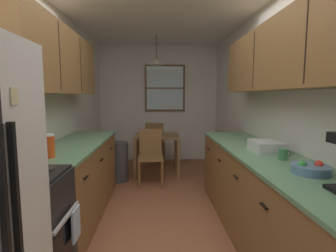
{
  "coord_description": "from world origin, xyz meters",
  "views": [
    {
      "loc": [
        -0.04,
        -2.21,
        1.44
      ],
      "look_at": [
        0.12,
        1.4,
        1.03
      ],
      "focal_mm": 27.69,
      "sensor_mm": 36.0,
      "label": 1
    }
  ],
  "objects": [
    {
      "name": "back_window",
      "position": [
        0.14,
        3.58,
        1.62
      ],
      "size": [
        0.89,
        0.05,
        1.02
      ],
      "color": "brown"
    },
    {
      "name": "dining_table",
      "position": [
        -0.04,
        2.55,
        0.6
      ],
      "size": [
        0.82,
        0.76,
        0.72
      ],
      "color": "brown",
      "rests_on": "ground"
    },
    {
      "name": "stove_range",
      "position": [
        -0.99,
        -0.51,
        0.47
      ],
      "size": [
        0.66,
        0.58,
        1.1
      ],
      "color": "black",
      "rests_on": "ground"
    },
    {
      "name": "table_serving_bowl",
      "position": [
        -0.16,
        2.6,
        0.75
      ],
      "size": [
        0.17,
        0.17,
        0.06
      ],
      "primitive_type": "cylinder",
      "color": "silver",
      "rests_on": "dining_table"
    },
    {
      "name": "fruit_bowl",
      "position": [
        1.05,
        -0.48,
        0.94
      ],
      "size": [
        0.26,
        0.26,
        0.09
      ],
      "color": "#597F9E",
      "rests_on": "counter_right"
    },
    {
      "name": "wall_right",
      "position": [
        1.35,
        1.0,
        1.27
      ],
      "size": [
        0.1,
        9.0,
        2.55
      ],
      "primitive_type": "cube",
      "color": "white",
      "rests_on": "ground"
    },
    {
      "name": "storage_canister",
      "position": [
        -1.0,
        0.08,
        1.01
      ],
      "size": [
        0.11,
        0.11,
        0.21
      ],
      "color": "#D84C19",
      "rests_on": "counter_left"
    },
    {
      "name": "upper_cabinets_left",
      "position": [
        -1.14,
        0.75,
        1.83
      ],
      "size": [
        0.33,
        2.12,
        0.71
      ],
      "color": "brown"
    },
    {
      "name": "trash_bin",
      "position": [
        -0.7,
        2.14,
        0.33
      ],
      "size": [
        0.34,
        0.34,
        0.67
      ],
      "primitive_type": "cylinder",
      "color": "#3F3F42",
      "rests_on": "ground"
    },
    {
      "name": "wall_back",
      "position": [
        0.0,
        3.65,
        1.27
      ],
      "size": [
        4.4,
        0.1,
        2.55
      ],
      "primitive_type": "cube",
      "color": "white",
      "rests_on": "ground"
    },
    {
      "name": "dish_rack",
      "position": [
        1.05,
        0.27,
        0.95
      ],
      "size": [
        0.28,
        0.34,
        0.1
      ],
      "primitive_type": "cube",
      "color": "silver",
      "rests_on": "counter_right"
    },
    {
      "name": "wall_left",
      "position": [
        -1.35,
        1.0,
        1.27
      ],
      "size": [
        0.1,
        9.0,
        2.55
      ],
      "primitive_type": "cube",
      "color": "white",
      "rests_on": "ground"
    },
    {
      "name": "counter_right",
      "position": [
        1.0,
        0.08,
        0.45
      ],
      "size": [
        0.64,
        3.22,
        0.9
      ],
      "color": "brown",
      "rests_on": "ground"
    },
    {
      "name": "dish_towel",
      "position": [
        -0.64,
        -0.36,
        0.5
      ],
      "size": [
        0.02,
        0.16,
        0.24
      ],
      "primitive_type": "cube",
      "color": "silver"
    },
    {
      "name": "counter_left",
      "position": [
        -1.0,
        0.8,
        0.45
      ],
      "size": [
        0.64,
        2.04,
        0.9
      ],
      "color": "brown",
      "rests_on": "ground"
    },
    {
      "name": "pendant_light",
      "position": [
        -0.04,
        2.55,
        2.06
      ],
      "size": [
        0.26,
        0.26,
        0.54
      ],
      "color": "black"
    },
    {
      "name": "ground_plane",
      "position": [
        0.0,
        1.0,
        0.0
      ],
      "size": [
        12.0,
        12.0,
        0.0
      ],
      "primitive_type": "plane",
      "color": "#995B3D"
    },
    {
      "name": "dining_chair_far",
      "position": [
        -0.08,
        3.14,
        0.5
      ],
      "size": [
        0.43,
        0.43,
        0.9
      ],
      "color": "brown",
      "rests_on": "ground"
    },
    {
      "name": "dining_chair_near",
      "position": [
        -0.14,
        1.97,
        0.5
      ],
      "size": [
        0.41,
        0.41,
        0.9
      ],
      "color": "brown",
      "rests_on": "ground"
    },
    {
      "name": "mug_by_coffeemaker",
      "position": [
        1.05,
        -0.08,
        0.95
      ],
      "size": [
        0.11,
        0.08,
        0.1
      ],
      "color": "#3F7F4C",
      "rests_on": "counter_right"
    },
    {
      "name": "upper_cabinets_right",
      "position": [
        1.14,
        0.03,
        1.82
      ],
      "size": [
        0.33,
        2.9,
        0.64
      ],
      "color": "brown"
    }
  ]
}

